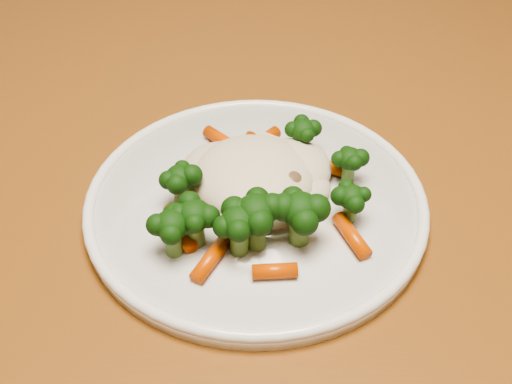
% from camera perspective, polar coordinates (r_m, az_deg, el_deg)
% --- Properties ---
extents(dining_table, '(1.34, 0.98, 0.75)m').
position_cam_1_polar(dining_table, '(0.64, 0.96, -5.98)').
color(dining_table, brown).
rests_on(dining_table, ground).
extents(plate, '(0.29, 0.29, 0.01)m').
position_cam_1_polar(plate, '(0.55, 0.00, -1.06)').
color(plate, white).
rests_on(plate, dining_table).
extents(meal, '(0.19, 0.19, 0.05)m').
position_cam_1_polar(meal, '(0.53, -0.08, 0.45)').
color(meal, beige).
rests_on(meal, plate).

